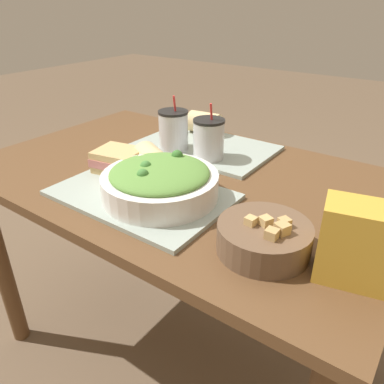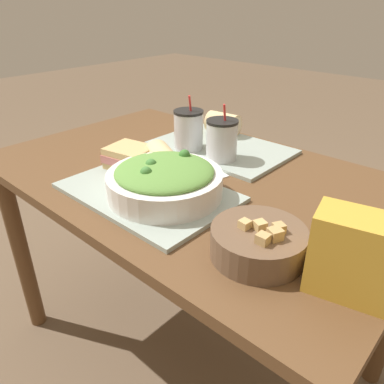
{
  "view_description": "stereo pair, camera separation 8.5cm",
  "coord_description": "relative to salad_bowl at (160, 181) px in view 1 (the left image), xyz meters",
  "views": [
    {
      "loc": [
        0.62,
        -0.81,
        1.23
      ],
      "look_at": [
        0.18,
        -0.2,
        0.84
      ],
      "focal_mm": 35.0,
      "sensor_mm": 36.0,
      "label": 1
    },
    {
      "loc": [
        0.69,
        -0.76,
        1.23
      ],
      "look_at": [
        0.18,
        -0.2,
        0.84
      ],
      "focal_mm": 35.0,
      "sensor_mm": 36.0,
      "label": 2
    }
  ],
  "objects": [
    {
      "name": "salad_bowl",
      "position": [
        0.0,
        0.0,
        0.0
      ],
      "size": [
        0.3,
        0.3,
        0.1
      ],
      "color": "white",
      "rests_on": "tray_near"
    },
    {
      "name": "drink_cup_red",
      "position": [
        -0.04,
        0.29,
        0.01
      ],
      "size": [
        0.1,
        0.1,
        0.18
      ],
      "color": "silver",
      "rests_on": "tray_far"
    },
    {
      "name": "drink_cup_dark",
      "position": [
        -0.18,
        0.29,
        0.02
      ],
      "size": [
        0.1,
        0.1,
        0.18
      ],
      "color": "silver",
      "rests_on": "tray_far"
    },
    {
      "name": "sandwich_near",
      "position": [
        -0.21,
        0.06,
        -0.01
      ],
      "size": [
        0.15,
        0.14,
        0.06
      ],
      "rotation": [
        0.0,
        0.0,
        0.19
      ],
      "color": "tan",
      "rests_on": "tray_near"
    },
    {
      "name": "baguette_near",
      "position": [
        -0.1,
        0.09,
        -0.0
      ],
      "size": [
        0.16,
        0.13,
        0.08
      ],
      "rotation": [
        0.0,
        0.0,
        1.09
      ],
      "color": "#DBBC84",
      "rests_on": "tray_near"
    },
    {
      "name": "napkin_folded",
      "position": [
        -0.05,
        0.18,
        -0.05
      ],
      "size": [
        0.19,
        0.16,
        0.0
      ],
      "color": "white",
      "rests_on": "dining_table"
    },
    {
      "name": "baguette_far",
      "position": [
        -0.19,
        0.49,
        -0.0
      ],
      "size": [
        0.12,
        0.09,
        0.08
      ],
      "rotation": [
        0.0,
        0.0,
        1.67
      ],
      "color": "#DBBC84",
      "rests_on": "tray_far"
    },
    {
      "name": "dining_table",
      "position": [
        -0.06,
        0.17,
        -0.17
      ],
      "size": [
        1.27,
        0.8,
        0.76
      ],
      "color": "brown",
      "rests_on": "ground_plane"
    },
    {
      "name": "tray_near",
      "position": [
        -0.05,
        -0.01,
        -0.05
      ],
      "size": [
        0.46,
        0.3,
        0.01
      ],
      "color": "#99A89E",
      "rests_on": "dining_table"
    },
    {
      "name": "tray_far",
      "position": [
        -0.11,
        0.38,
        -0.05
      ],
      "size": [
        0.46,
        0.3,
        0.01
      ],
      "color": "#99A89E",
      "rests_on": "dining_table"
    },
    {
      "name": "soup_bowl",
      "position": [
        0.31,
        -0.04,
        -0.02
      ],
      "size": [
        0.19,
        0.19,
        0.08
      ],
      "color": "brown",
      "rests_on": "dining_table"
    },
    {
      "name": "chip_bag",
      "position": [
        0.49,
        -0.02,
        0.02
      ],
      "size": [
        0.16,
        0.12,
        0.16
      ],
      "rotation": [
        0.0,
        0.0,
        0.23
      ],
      "color": "gold",
      "rests_on": "dining_table"
    },
    {
      "name": "ground_plane",
      "position": [
        -0.06,
        0.17,
        -0.82
      ],
      "size": [
        12.0,
        12.0,
        0.0
      ],
      "primitive_type": "plane",
      "color": "brown"
    }
  ]
}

